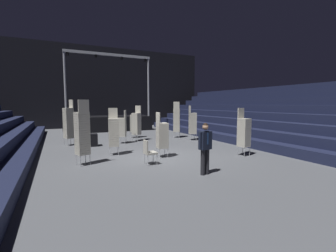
# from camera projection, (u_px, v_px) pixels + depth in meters

# --- Properties ---
(ground_plane) EXTENTS (22.00, 30.00, 0.10)m
(ground_plane) POSITION_uv_depth(u_px,v_px,m) (160.00, 157.00, 10.46)
(ground_plane) COLOR #515459
(arena_end_wall) EXTENTS (22.00, 0.30, 8.00)m
(arena_end_wall) POSITION_uv_depth(u_px,v_px,m) (100.00, 87.00, 23.57)
(arena_end_wall) COLOR black
(arena_end_wall) RESTS_ON ground_plane
(bleacher_bank_right) EXTENTS (6.00, 24.00, 3.60)m
(bleacher_bank_right) POSITION_uv_depth(u_px,v_px,m) (271.00, 112.00, 14.62)
(bleacher_bank_right) COLOR #191E38
(bleacher_bank_right) RESTS_ON ground_plane
(stage_riser) EXTENTS (7.28, 2.89, 6.44)m
(stage_riser) POSITION_uv_depth(u_px,v_px,m) (108.00, 122.00, 20.70)
(stage_riser) COLOR black
(stage_riser) RESTS_ON ground_plane
(man_with_tie) EXTENTS (0.57, 0.29, 1.70)m
(man_with_tie) POSITION_uv_depth(u_px,v_px,m) (205.00, 146.00, 7.65)
(man_with_tie) COLOR black
(man_with_tie) RESTS_ON ground_plane
(chair_stack_front_left) EXTENTS (0.51, 0.51, 2.14)m
(chair_stack_front_left) POSITION_uv_depth(u_px,v_px,m) (244.00, 132.00, 10.53)
(chair_stack_front_left) COLOR #B2B5BA
(chair_stack_front_left) RESTS_ON ground_plane
(chair_stack_front_right) EXTENTS (0.56, 0.56, 2.48)m
(chair_stack_front_right) POSITION_uv_depth(u_px,v_px,m) (82.00, 133.00, 8.85)
(chair_stack_front_right) COLOR #B2B5BA
(chair_stack_front_right) RESTS_ON ground_plane
(chair_stack_mid_left) EXTENTS (0.58, 0.58, 2.56)m
(chair_stack_mid_left) POSITION_uv_depth(u_px,v_px,m) (69.00, 123.00, 13.12)
(chair_stack_mid_left) COLOR #B2B5BA
(chair_stack_mid_left) RESTS_ON ground_plane
(chair_stack_mid_right) EXTENTS (0.56, 0.56, 2.22)m
(chair_stack_mid_right) POSITION_uv_depth(u_px,v_px,m) (193.00, 123.00, 15.05)
(chair_stack_mid_right) COLOR #B2B5BA
(chair_stack_mid_right) RESTS_ON ground_plane
(chair_stack_mid_centre) EXTENTS (0.61, 0.61, 2.48)m
(chair_stack_mid_centre) POSITION_uv_depth(u_px,v_px,m) (177.00, 120.00, 16.22)
(chair_stack_mid_centre) COLOR #B2B5BA
(chair_stack_mid_centre) RESTS_ON ground_plane
(chair_stack_rear_left) EXTENTS (0.50, 0.50, 2.14)m
(chair_stack_rear_left) POSITION_uv_depth(u_px,v_px,m) (114.00, 132.00, 10.65)
(chair_stack_rear_left) COLOR #B2B5BA
(chair_stack_rear_left) RESTS_ON ground_plane
(chair_stack_rear_right) EXTENTS (0.58, 0.58, 2.05)m
(chair_stack_rear_right) POSITION_uv_depth(u_px,v_px,m) (134.00, 123.00, 16.15)
(chair_stack_rear_right) COLOR #B2B5BA
(chair_stack_rear_right) RESTS_ON ground_plane
(chair_stack_rear_centre) EXTENTS (0.62, 0.62, 2.22)m
(chair_stack_rear_centre) POSITION_uv_depth(u_px,v_px,m) (137.00, 123.00, 14.74)
(chair_stack_rear_centre) COLOR #B2B5BA
(chair_stack_rear_centre) RESTS_ON ground_plane
(chair_stack_aisle_left) EXTENTS (0.47, 0.47, 1.96)m
(chair_stack_aisle_left) POSITION_uv_depth(u_px,v_px,m) (162.00, 135.00, 10.19)
(chair_stack_aisle_left) COLOR #B2B5BA
(chair_stack_aisle_left) RESTS_ON ground_plane
(chair_stack_aisle_right) EXTENTS (0.59, 0.59, 1.96)m
(chair_stack_aisle_right) POSITION_uv_depth(u_px,v_px,m) (122.00, 127.00, 13.83)
(chair_stack_aisle_right) COLOR #B2B5BA
(chair_stack_aisle_right) RESTS_ON ground_plane
(equipment_road_case) EXTENTS (0.95, 0.68, 0.67)m
(equipment_road_case) POSITION_uv_depth(u_px,v_px,m) (89.00, 140.00, 12.91)
(equipment_road_case) COLOR black
(equipment_road_case) RESTS_ON ground_plane
(loose_chair_near_man) EXTENTS (0.45, 0.45, 0.95)m
(loose_chair_near_man) POSITION_uv_depth(u_px,v_px,m) (149.00, 151.00, 8.97)
(loose_chair_near_man) COLOR #B2B5BA
(loose_chair_near_man) RESTS_ON ground_plane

